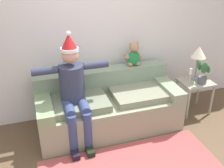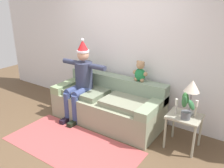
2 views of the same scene
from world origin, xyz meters
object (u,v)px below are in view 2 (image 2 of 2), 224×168
(couch, at_px, (108,104))
(table_lamp, at_px, (192,88))
(potted_plant, at_px, (186,107))
(person_seated, at_px, (81,79))
(teddy_bear, at_px, (140,72))
(side_table, at_px, (184,121))
(candle_tall, at_px, (176,104))
(candle_short, at_px, (196,106))

(couch, xyz_separation_m, table_lamp, (1.51, 0.04, 0.66))
(couch, bearing_deg, potted_plant, -5.45)
(couch, distance_m, person_seated, 0.72)
(teddy_bear, relative_size, side_table, 0.68)
(person_seated, bearing_deg, side_table, 3.10)
(side_table, height_order, potted_plant, potted_plant)
(person_seated, xyz_separation_m, potted_plant, (2.04, 0.02, -0.05))
(table_lamp, xyz_separation_m, candle_tall, (-0.18, -0.11, -0.27))
(teddy_bear, relative_size, potted_plant, 0.96)
(table_lamp, bearing_deg, couch, -178.63)
(couch, distance_m, candle_tall, 1.39)
(person_seated, bearing_deg, candle_short, 3.97)
(table_lamp, bearing_deg, potted_plant, -89.99)
(couch, distance_m, side_table, 1.48)
(potted_plant, distance_m, candle_short, 0.17)
(person_seated, distance_m, teddy_bear, 1.14)
(side_table, xyz_separation_m, candle_short, (0.14, 0.04, 0.28))
(teddy_bear, bearing_deg, side_table, -18.95)
(person_seated, bearing_deg, potted_plant, 0.43)
(couch, height_order, candle_tall, couch)
(candle_short, bearing_deg, person_seated, -176.03)
(couch, bearing_deg, person_seated, -163.15)
(side_table, height_order, table_lamp, table_lamp)
(couch, relative_size, potted_plant, 5.26)
(candle_short, bearing_deg, candle_tall, -167.95)
(couch, relative_size, table_lamp, 3.78)
(table_lamp, bearing_deg, candle_tall, -148.53)
(potted_plant, xyz_separation_m, candle_tall, (-0.18, 0.07, -0.03))
(candle_short, bearing_deg, table_lamp, 155.96)
(couch, xyz_separation_m, candle_short, (1.62, -0.01, 0.40))
(teddy_bear, distance_m, candle_tall, 0.94)
(person_seated, bearing_deg, couch, 16.85)
(teddy_bear, height_order, candle_short, teddy_bear)
(couch, distance_m, table_lamp, 1.65)
(couch, bearing_deg, candle_short, -0.39)
(person_seated, distance_m, candle_short, 2.15)
(teddy_bear, xyz_separation_m, potted_plant, (1.00, -0.43, -0.25))
(teddy_bear, bearing_deg, person_seated, -156.92)
(candle_tall, xyz_separation_m, candle_short, (0.28, 0.06, 0.02))
(teddy_bear, distance_m, potted_plant, 1.12)
(couch, xyz_separation_m, person_seated, (-0.53, -0.16, 0.46))
(side_table, relative_size, candle_tall, 2.23)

